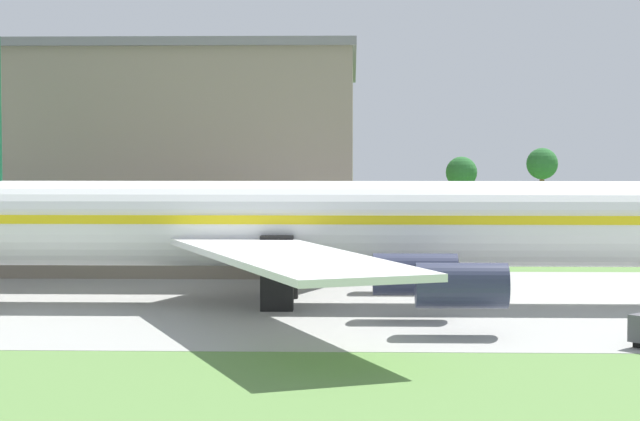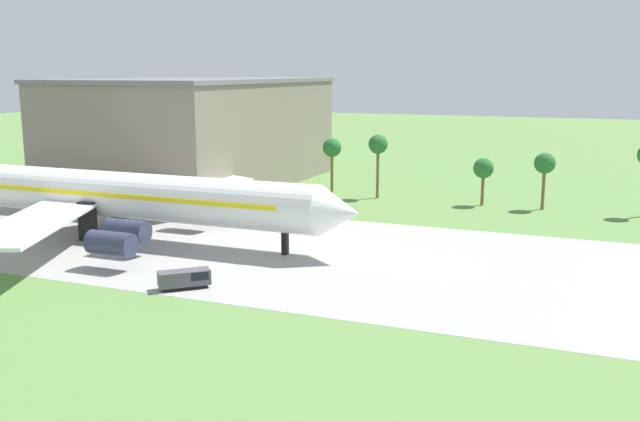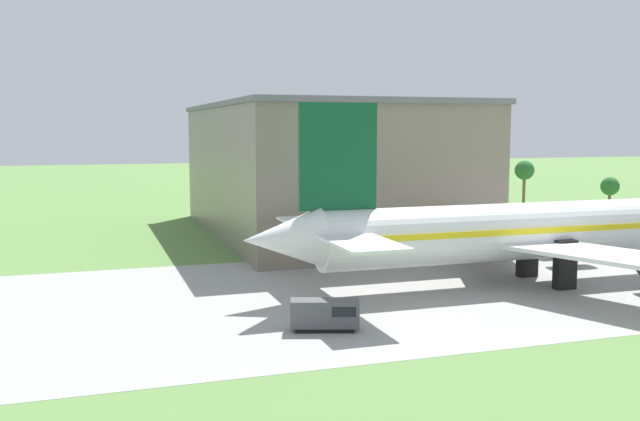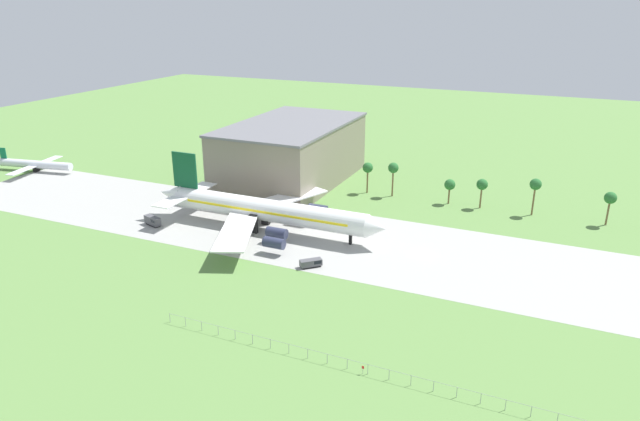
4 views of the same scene
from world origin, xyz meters
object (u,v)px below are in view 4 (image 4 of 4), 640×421
(fuel_truck, at_px, (153,221))
(terminal_building, at_px, (292,152))
(jet_airliner, at_px, (264,210))
(no_stopping_sign, at_px, (363,369))
(regional_aircraft, at_px, (35,164))
(baggage_tug, at_px, (312,263))

(fuel_truck, xyz_separation_m, terminal_building, (18.04, 57.37, 9.49))
(jet_airliner, xyz_separation_m, no_stopping_sign, (50.12, -53.86, -5.09))
(fuel_truck, xyz_separation_m, no_stopping_sign, (82.38, -42.94, -0.45))
(regional_aircraft, height_order, baggage_tug, regional_aircraft)
(jet_airliner, bearing_deg, no_stopping_sign, -47.06)
(baggage_tug, relative_size, terminal_building, 0.09)
(regional_aircraft, xyz_separation_m, terminal_building, (98.21, 29.76, 8.09))
(baggage_tug, xyz_separation_m, terminal_building, (-37.40, 63.84, 9.88))
(fuel_truck, bearing_deg, regional_aircraft, 161.00)
(terminal_building, bearing_deg, regional_aircraft, -163.14)
(no_stopping_sign, bearing_deg, terminal_building, 122.67)
(baggage_tug, bearing_deg, terminal_building, 120.36)
(regional_aircraft, bearing_deg, no_stopping_sign, -23.46)
(jet_airliner, bearing_deg, regional_aircraft, 171.56)
(baggage_tug, xyz_separation_m, no_stopping_sign, (26.93, -36.46, -0.06))
(regional_aircraft, xyz_separation_m, baggage_tug, (135.62, -34.08, -1.79))
(baggage_tug, distance_m, terminal_building, 74.65)
(regional_aircraft, height_order, no_stopping_sign, regional_aircraft)
(jet_airliner, distance_m, regional_aircraft, 113.70)
(regional_aircraft, relative_size, fuel_truck, 4.97)
(regional_aircraft, distance_m, fuel_truck, 84.80)
(baggage_tug, distance_m, no_stopping_sign, 45.33)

